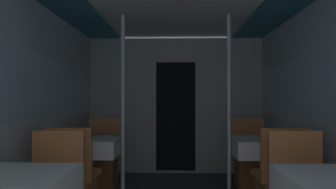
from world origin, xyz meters
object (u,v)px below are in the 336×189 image
(support_pole_left_1, at_px, (122,108))
(support_pole_right_1, at_px, (229,108))
(dining_table_right_1, at_px, (262,149))
(dining_table_left_1, at_px, (90,148))
(chair_left_far_1, at_px, (101,166))
(chair_right_far_1, at_px, (250,167))

(support_pole_left_1, distance_m, support_pole_right_1, 1.25)
(dining_table_right_1, bearing_deg, dining_table_left_1, 180.00)
(dining_table_right_1, relative_size, support_pole_right_1, 0.34)
(chair_left_far_1, relative_size, support_pole_left_1, 0.43)
(support_pole_right_1, bearing_deg, dining_table_left_1, 180.00)
(chair_left_far_1, bearing_deg, dining_table_right_1, 163.21)
(dining_table_right_1, xyz_separation_m, support_pole_right_1, (-0.39, -0.00, 0.48))
(chair_left_far_1, bearing_deg, support_pole_right_1, 159.52)
(dining_table_left_1, height_order, support_pole_right_1, support_pole_right_1)
(chair_right_far_1, bearing_deg, support_pole_right_1, 57.53)
(dining_table_left_1, xyz_separation_m, chair_left_far_1, (0.00, 0.61, -0.33))
(chair_left_far_1, xyz_separation_m, chair_right_far_1, (2.02, 0.00, 0.00))
(dining_table_right_1, distance_m, chair_right_far_1, 0.70)
(support_pole_left_1, relative_size, dining_table_right_1, 2.94)
(support_pole_left_1, xyz_separation_m, dining_table_right_1, (1.64, 0.00, -0.48))
(support_pole_right_1, bearing_deg, chair_right_far_1, 57.53)
(dining_table_right_1, bearing_deg, chair_right_far_1, 90.00)
(dining_table_right_1, relative_size, chair_right_far_1, 0.80)
(chair_left_far_1, height_order, support_pole_left_1, support_pole_left_1)
(dining_table_left_1, distance_m, support_pole_left_1, 0.61)
(dining_table_left_1, xyz_separation_m, dining_table_right_1, (2.02, 0.00, 0.00))
(dining_table_left_1, relative_size, chair_left_far_1, 0.80)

